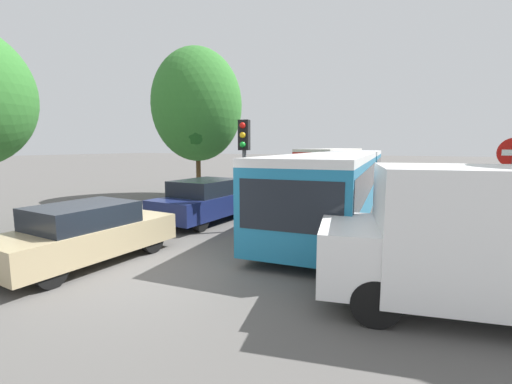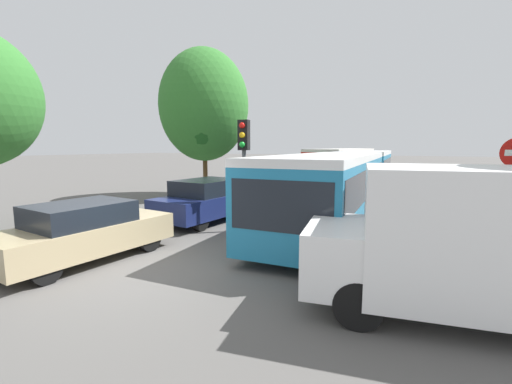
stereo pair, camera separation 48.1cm
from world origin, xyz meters
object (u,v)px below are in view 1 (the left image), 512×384
(city_bus_rear, at_px, (333,162))
(queued_car_black, at_px, (275,184))
(queued_car_navy, at_px, (207,200))
(tree_left_mid, at_px, (197,108))
(white_van, at_px, (502,237))
(no_entry_sign, at_px, (512,178))
(traffic_light, at_px, (244,150))
(queued_car_tan, at_px, (86,233))
(articulated_bus, at_px, (343,177))

(city_bus_rear, bearing_deg, queued_car_black, -179.61)
(queued_car_navy, xyz_separation_m, tree_left_mid, (-3.86, 4.79, 3.84))
(queued_car_navy, relative_size, white_van, 0.81)
(no_entry_sign, bearing_deg, queued_car_navy, -89.40)
(tree_left_mid, bearing_deg, traffic_light, -43.83)
(queued_car_tan, xyz_separation_m, queued_car_navy, (-0.10, 4.85, 0.06))
(queued_car_navy, height_order, traffic_light, traffic_light)
(queued_car_black, bearing_deg, traffic_light, -161.67)
(queued_car_black, xyz_separation_m, tree_left_mid, (-4.05, -0.76, 3.81))
(city_bus_rear, distance_m, no_entry_sign, 19.01)
(city_bus_rear, height_order, white_van, city_bus_rear)
(queued_car_tan, bearing_deg, tree_left_mid, 25.58)
(traffic_light, height_order, tree_left_mid, tree_left_mid)
(articulated_bus, distance_m, tree_left_mid, 8.32)
(queued_car_tan, bearing_deg, queued_car_black, 2.75)
(white_van, bearing_deg, traffic_light, -37.58)
(queued_car_navy, relative_size, tree_left_mid, 0.57)
(articulated_bus, relative_size, tree_left_mid, 2.12)
(queued_car_tan, height_order, traffic_light, traffic_light)
(traffic_light, bearing_deg, tree_left_mid, -143.41)
(queued_car_tan, distance_m, queued_car_black, 10.40)
(articulated_bus, height_order, city_bus_rear, city_bus_rear)
(traffic_light, height_order, no_entry_sign, traffic_light)
(city_bus_rear, xyz_separation_m, no_entry_sign, (8.54, -16.98, 0.47))
(traffic_light, distance_m, tree_left_mid, 8.23)
(tree_left_mid, bearing_deg, no_entry_sign, -20.60)
(articulated_bus, xyz_separation_m, traffic_light, (-1.91, -4.94, 1.13))
(queued_car_black, bearing_deg, tree_left_mid, 103.82)
(queued_car_navy, xyz_separation_m, queued_car_black, (0.19, 5.55, 0.03))
(queued_car_black, height_order, traffic_light, traffic_light)
(queued_car_tan, height_order, queued_car_black, queued_car_black)
(white_van, xyz_separation_m, tree_left_mid, (-11.79, 8.40, 3.34))
(articulated_bus, xyz_separation_m, tree_left_mid, (-7.65, 0.57, 3.21))
(queued_car_tan, xyz_separation_m, tree_left_mid, (-3.96, 9.64, 3.90))
(articulated_bus, bearing_deg, white_van, 22.83)
(city_bus_rear, bearing_deg, tree_left_mid, 162.07)
(city_bus_rear, distance_m, queued_car_black, 11.54)
(queued_car_navy, distance_m, queued_car_black, 5.55)
(traffic_light, xyz_separation_m, tree_left_mid, (-5.74, 5.51, 2.08))
(traffic_light, bearing_deg, no_entry_sign, 87.23)
(no_entry_sign, relative_size, tree_left_mid, 0.37)
(queued_car_navy, height_order, no_entry_sign, no_entry_sign)
(queued_car_navy, distance_m, tree_left_mid, 7.25)
(white_van, height_order, no_entry_sign, no_entry_sign)
(traffic_light, bearing_deg, city_bus_rear, 176.08)
(white_van, height_order, tree_left_mid, tree_left_mid)
(articulated_bus, relative_size, no_entry_sign, 5.72)
(city_bus_rear, height_order, traffic_light, traffic_light)
(no_entry_sign, bearing_deg, traffic_light, -83.19)
(city_bus_rear, relative_size, queued_car_navy, 2.62)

